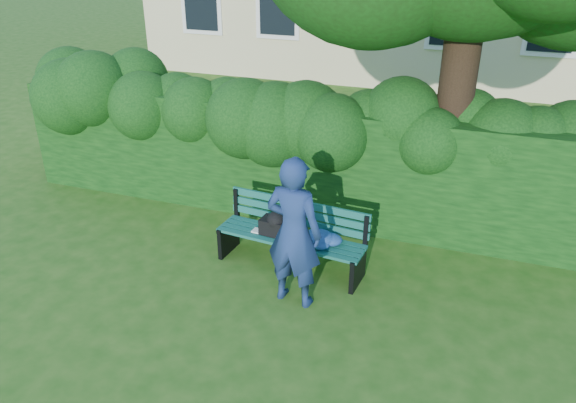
% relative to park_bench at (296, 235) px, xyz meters
% --- Properties ---
extents(ground, '(80.00, 80.00, 0.00)m').
position_rel_park_bench_xyz_m(ground, '(-0.13, -0.56, -0.50)').
color(ground, '#215213').
rests_on(ground, ground).
extents(hedge, '(10.00, 1.00, 1.80)m').
position_rel_park_bench_xyz_m(hedge, '(-0.13, 1.64, 0.40)').
color(hedge, black).
rests_on(hedge, ground).
extents(park_bench, '(2.06, 0.76, 0.89)m').
position_rel_park_bench_xyz_m(park_bench, '(0.00, 0.00, 0.00)').
color(park_bench, '#0E463A').
rests_on(park_bench, ground).
extents(man_reading, '(0.75, 0.54, 1.91)m').
position_rel_park_bench_xyz_m(man_reading, '(0.21, -0.72, 0.45)').
color(man_reading, navy).
rests_on(man_reading, ground).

